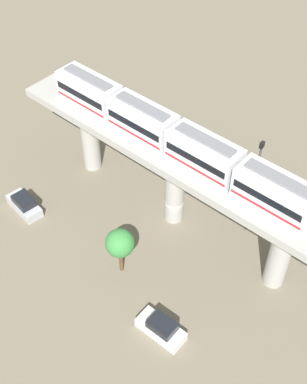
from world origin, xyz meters
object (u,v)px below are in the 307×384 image
at_px(tree_near_viaduct, 120,243).
at_px(parked_car_silver, 24,204).
at_px(train, 172,137).
at_px(signal_post, 254,185).
at_px(parked_car_white, 161,328).

bearing_deg(tree_near_viaduct, parked_car_silver, -85.16).
xyz_separation_m(train, parked_car_silver, (9.20, -11.59, -9.45)).
bearing_deg(tree_near_viaduct, signal_post, 152.92).
relative_size(parked_car_white, signal_post, 0.38).
relative_size(parked_car_white, tree_near_viaduct, 0.82).
bearing_deg(parked_car_white, signal_post, -177.28).
xyz_separation_m(parked_car_silver, tree_near_viaduct, (-1.07, 12.60, 3.07)).
relative_size(train, parked_car_silver, 6.25).
bearing_deg(train, parked_car_white, 36.75).
distance_m(train, signal_post, 8.69).
relative_size(tree_near_viaduct, signal_post, 0.46).
xyz_separation_m(train, signal_post, (-3.40, 6.91, -4.03)).
bearing_deg(parked_car_silver, parked_car_white, 92.94).
xyz_separation_m(parked_car_white, tree_near_viaduct, (-2.54, -6.95, 3.07)).
bearing_deg(tree_near_viaduct, parked_car_white, 69.97).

